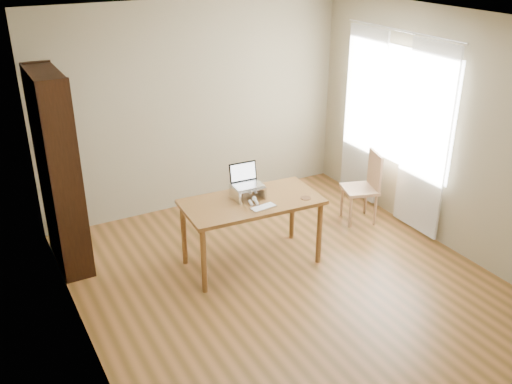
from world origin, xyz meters
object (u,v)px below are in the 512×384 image
bookshelf (59,172)px  cat (248,190)px  keyboard (263,207)px  desk (252,208)px  laptop (245,179)px  chair (364,184)px

bookshelf → cat: 1.95m
keyboard → cat: bearing=84.4°
desk → cat: 0.20m
laptop → chair: laptop is taller
desk → laptop: bearing=93.3°
bookshelf → desk: 2.01m
chair → cat: bearing=-157.9°
bookshelf → desk: (1.70, -0.99, -0.39)m
chair → bookshelf: bearing=-174.8°
bookshelf → cat: bookshelf is taller
keyboard → cat: 0.34m
laptop → keyboard: (0.02, -0.35, -0.18)m
desk → chair: chair is taller
desk → laptop: 0.31m
keyboard → desk: bearing=88.3°
bookshelf → chair: size_ratio=2.37×
laptop → cat: size_ratio=0.65×
laptop → chair: size_ratio=0.36×
cat → chair: size_ratio=0.55×
laptop → desk: bearing=-86.7°
keyboard → bookshelf: bearing=138.8°
desk → laptop: (-0.00, 0.13, 0.28)m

